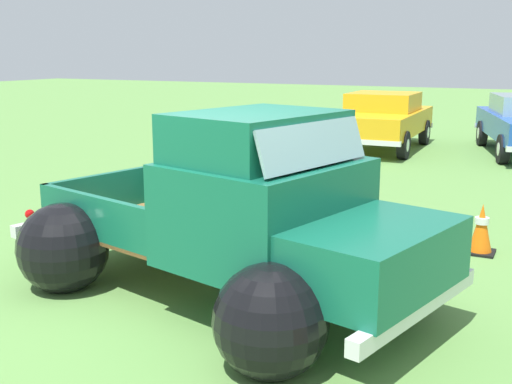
{
  "coord_description": "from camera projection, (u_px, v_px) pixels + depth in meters",
  "views": [
    {
      "loc": [
        3.11,
        -5.37,
        2.46
      ],
      "look_at": [
        0.0,
        0.92,
        0.9
      ],
      "focal_mm": 44.42,
      "sensor_mm": 36.0,
      "label": 1
    }
  ],
  "objects": [
    {
      "name": "show_car_0",
      "position": [
        382.0,
        119.0,
        16.18
      ],
      "size": [
        2.03,
        4.19,
        1.43
      ],
      "rotation": [
        0.0,
        0.0,
        -1.55
      ],
      "color": "black",
      "rests_on": "ground"
    },
    {
      "name": "vintage_pickup_truck",
      "position": [
        245.0,
        230.0,
        6.17
      ],
      "size": [
        4.94,
        3.59,
        1.96
      ],
      "rotation": [
        0.0,
        0.0,
        -0.25
      ],
      "color": "black",
      "rests_on": "ground"
    },
    {
      "name": "ground_plane",
      "position": [
        217.0,
        294.0,
        6.58
      ],
      "size": [
        80.0,
        80.0,
        0.0
      ],
      "primitive_type": "plane",
      "color": "#609347"
    },
    {
      "name": "lane_cone_1",
      "position": [
        481.0,
        229.0,
        7.84
      ],
      "size": [
        0.36,
        0.36,
        0.63
      ],
      "color": "black",
      "rests_on": "ground"
    }
  ]
}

